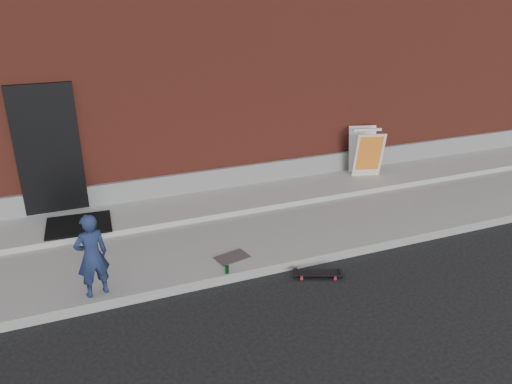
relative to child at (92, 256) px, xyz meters
name	(u,v)px	position (x,y,z in m)	size (l,w,h in m)	color
ground	(255,278)	(2.20, -0.20, -0.74)	(80.00, 80.00, 0.00)	black
sidewalk	(223,230)	(2.20, 1.30, -0.66)	(20.00, 3.00, 0.15)	gray
apron	(208,204)	(2.20, 2.20, -0.54)	(20.00, 1.20, 0.10)	gray
building	(152,49)	(2.20, 6.79, 1.76)	(20.00, 8.10, 5.00)	maroon
child	(92,256)	(0.00, 0.00, 0.00)	(0.43, 0.28, 1.18)	#192546
skateboard	(318,273)	(3.08, -0.51, -0.67)	(0.73, 0.44, 0.08)	red
pizza_sign	(366,152)	(5.73, 2.37, 0.01)	(0.76, 0.83, 0.99)	silver
soda_can	(227,270)	(1.79, -0.15, -0.53)	(0.06, 0.06, 0.12)	#16722B
doormat	(79,225)	(-0.10, 2.03, -0.47)	(1.05, 0.85, 0.03)	black
utility_plate	(232,257)	(2.01, 0.24, -0.58)	(0.49, 0.32, 0.01)	#5B5B60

